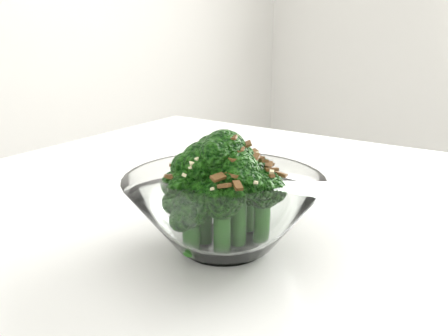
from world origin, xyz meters
TOP-DOWN VIEW (x-y plane):
  - table at (-0.13, -0.08)m, footprint 1.40×1.15m
  - broccoli_dish at (-0.03, -0.15)m, footprint 0.20×0.20m

SIDE VIEW (x-z plane):
  - table at x=-0.13m, z-range 0.31..1.06m
  - broccoli_dish at x=-0.03m, z-range 0.74..0.86m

